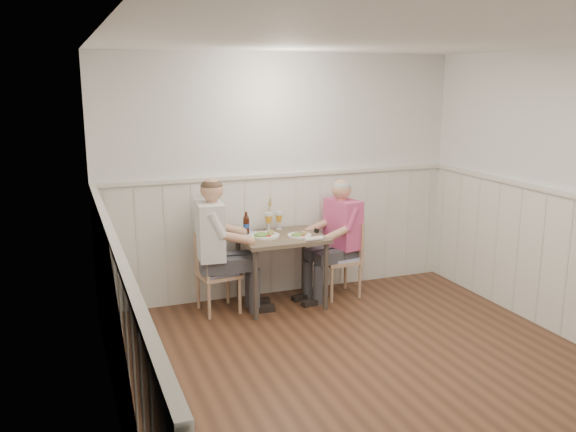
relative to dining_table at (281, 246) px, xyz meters
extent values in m
plane|color=#45291B|center=(0.17, -1.84, -0.64)|extent=(4.50, 4.50, 0.00)
cube|color=white|center=(0.17, 0.41, 0.66)|extent=(4.00, 0.04, 2.60)
cube|color=white|center=(-1.83, -1.84, 0.66)|extent=(0.04, 4.50, 2.60)
cube|color=white|center=(0.17, -1.84, 1.95)|extent=(4.00, 4.50, 0.02)
cube|color=white|center=(0.17, 0.39, 0.01)|extent=(3.98, 0.03, 1.30)
cube|color=white|center=(-1.82, -1.84, 0.01)|extent=(0.03, 4.48, 1.30)
cube|color=silver|center=(0.17, 0.38, 0.68)|extent=(3.98, 0.06, 0.04)
cube|color=silver|center=(-1.80, -1.84, 0.68)|extent=(0.06, 4.48, 0.04)
cube|color=brown|center=(0.00, 0.00, 0.09)|extent=(0.85, 0.70, 0.04)
cylinder|color=#3F3833|center=(-0.38, -0.30, -0.29)|extent=(0.05, 0.05, 0.71)
cylinder|color=#3F3833|center=(-0.38, 0.30, -0.29)|extent=(0.05, 0.05, 0.71)
cylinder|color=#3F3833|center=(0.38, -0.30, -0.29)|extent=(0.05, 0.05, 0.71)
cylinder|color=#3F3833|center=(0.38, 0.30, -0.29)|extent=(0.05, 0.05, 0.71)
cube|color=tan|center=(0.69, 0.04, -0.24)|extent=(0.40, 0.40, 0.04)
cube|color=#5761AA|center=(0.69, 0.04, -0.21)|extent=(0.36, 0.36, 0.03)
cube|color=tan|center=(0.86, 0.04, -0.02)|extent=(0.04, 0.39, 0.41)
cylinder|color=tan|center=(0.86, -0.13, -0.45)|extent=(0.03, 0.03, 0.38)
cylinder|color=tan|center=(0.52, -0.14, -0.45)|extent=(0.03, 0.03, 0.38)
cylinder|color=tan|center=(0.85, 0.21, -0.45)|extent=(0.03, 0.03, 0.38)
cylinder|color=tan|center=(0.51, 0.20, -0.45)|extent=(0.03, 0.03, 0.38)
cube|color=tan|center=(-0.66, 0.05, -0.25)|extent=(0.42, 0.42, 0.04)
cube|color=#5761AA|center=(-0.66, 0.05, -0.22)|extent=(0.38, 0.38, 0.03)
cube|color=tan|center=(-0.83, 0.03, -0.03)|extent=(0.07, 0.38, 0.40)
cylinder|color=tan|center=(-0.84, 0.20, -0.46)|extent=(0.03, 0.03, 0.37)
cylinder|color=tan|center=(-0.52, 0.23, -0.46)|extent=(0.03, 0.03, 0.37)
cylinder|color=tan|center=(-0.81, -0.13, -0.46)|extent=(0.03, 0.03, 0.37)
cylinder|color=tan|center=(-0.48, -0.09, -0.46)|extent=(0.03, 0.03, 0.37)
cube|color=#3F3F47|center=(0.71, 0.05, -0.43)|extent=(0.49, 0.46, 0.43)
cube|color=#3F3F47|center=(0.53, 0.01, -0.16)|extent=(0.46, 0.42, 0.12)
cube|color=#F75195|center=(0.71, 0.05, 0.16)|extent=(0.31, 0.46, 0.52)
sphere|color=tan|center=(0.71, 0.05, 0.54)|extent=(0.21, 0.21, 0.21)
sphere|color=#A5A5A0|center=(0.71, 0.05, 0.56)|extent=(0.20, 0.20, 0.20)
cube|color=black|center=(0.38, -0.02, 0.16)|extent=(0.03, 0.07, 0.12)
cube|color=#3F3F47|center=(-0.72, 0.02, -0.41)|extent=(0.49, 0.45, 0.46)
cube|color=#3F3F47|center=(-0.52, 0.00, -0.12)|extent=(0.47, 0.41, 0.13)
cube|color=silver|center=(-0.72, 0.02, 0.22)|extent=(0.29, 0.47, 0.57)
sphere|color=tan|center=(-0.72, 0.02, 0.63)|extent=(0.23, 0.23, 0.23)
sphere|color=#4C3828|center=(-0.72, 0.02, 0.66)|extent=(0.22, 0.22, 0.22)
cylinder|color=white|center=(0.17, -0.09, 0.11)|extent=(0.25, 0.25, 0.02)
ellipsoid|color=#3F722D|center=(0.13, -0.11, 0.15)|extent=(0.12, 0.10, 0.05)
sphere|color=#A5944E|center=(0.22, -0.08, 0.14)|extent=(0.03, 0.03, 0.03)
cube|color=brown|center=(0.19, -0.03, 0.13)|extent=(0.07, 0.05, 0.01)
cylinder|color=white|center=(0.24, -0.03, 0.14)|extent=(0.05, 0.05, 0.03)
cylinder|color=white|center=(-0.17, 0.02, 0.12)|extent=(0.31, 0.31, 0.02)
ellipsoid|color=#3F722D|center=(-0.22, -0.01, 0.16)|extent=(0.15, 0.13, 0.06)
sphere|color=#A5944E|center=(-0.10, 0.03, 0.15)|extent=(0.04, 0.04, 0.04)
cylinder|color=silver|center=(0.07, 0.26, 0.11)|extent=(0.07, 0.07, 0.01)
cylinder|color=silver|center=(0.07, 0.26, 0.15)|extent=(0.01, 0.01, 0.09)
cone|color=gold|center=(0.07, 0.26, 0.23)|extent=(0.08, 0.08, 0.07)
cylinder|color=silver|center=(0.07, 0.26, 0.28)|extent=(0.08, 0.08, 0.03)
cylinder|color=silver|center=(-0.06, 0.22, 0.11)|extent=(0.07, 0.07, 0.01)
cylinder|color=silver|center=(-0.06, 0.22, 0.16)|extent=(0.01, 0.01, 0.09)
cone|color=gold|center=(-0.06, 0.22, 0.24)|extent=(0.08, 0.08, 0.08)
cylinder|color=silver|center=(-0.06, 0.22, 0.29)|extent=(0.08, 0.08, 0.03)
cylinder|color=black|center=(-0.32, 0.19, 0.19)|extent=(0.06, 0.06, 0.17)
cone|color=black|center=(-0.32, 0.19, 0.30)|extent=(0.06, 0.06, 0.04)
cylinder|color=black|center=(-0.32, 0.19, 0.33)|extent=(0.03, 0.03, 0.03)
cylinder|color=#1E4193|center=(-0.32, 0.19, 0.20)|extent=(0.07, 0.07, 0.05)
cylinder|color=white|center=(0.23, -0.31, 0.13)|extent=(0.20, 0.05, 0.04)
cylinder|color=silver|center=(-0.05, 0.27, 0.14)|extent=(0.04, 0.04, 0.08)
cylinder|color=tan|center=(-0.05, 0.27, 0.28)|extent=(0.02, 0.02, 0.25)
cone|color=tan|center=(-0.05, 0.27, 0.43)|extent=(0.03, 0.03, 0.09)
cube|color=#5761AA|center=(-0.33, 0.17, 0.11)|extent=(0.36, 0.32, 0.01)
camera|label=1|loc=(-2.09, -5.71, 1.69)|focal=38.00mm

